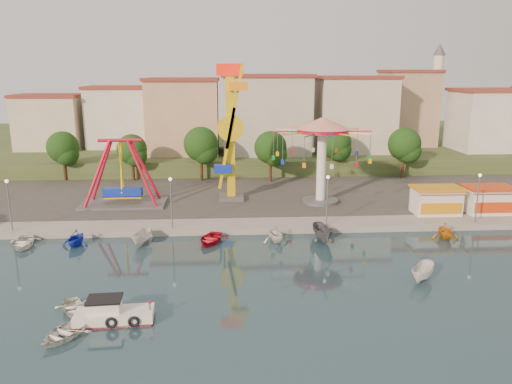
{
  "coord_description": "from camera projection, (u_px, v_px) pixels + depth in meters",
  "views": [
    {
      "loc": [
        -2.36,
        -36.28,
        16.29
      ],
      "look_at": [
        0.68,
        14.0,
        4.0
      ],
      "focal_mm": 35.0,
      "sensor_mm": 36.0,
      "label": 1
    }
  ],
  "objects": [
    {
      "name": "ground",
      "position": [
        258.0,
        284.0,
        39.18
      ],
      "size": [
        200.0,
        200.0,
        0.0
      ],
      "primitive_type": "plane",
      "color": "#152F3A",
      "rests_on": "ground"
    },
    {
      "name": "moored_boat_3",
      "position": [
        210.0,
        239.0,
        48.35
      ],
      "size": [
        3.86,
        4.58,
        0.81
      ],
      "primitive_type": "imported",
      "rotation": [
        0.0,
        0.0,
        -0.31
      ],
      "color": "#B60E21",
      "rests_on": "ground"
    },
    {
      "name": "moored_boat_2",
      "position": [
        142.0,
        237.0,
        47.9
      ],
      "size": [
        2.2,
        3.78,
        1.37
      ],
      "primitive_type": "imported",
      "rotation": [
        0.0,
        0.0,
        -0.26
      ],
      "color": "silver",
      "rests_on": "ground"
    },
    {
      "name": "wave_swinger",
      "position": [
        322.0,
        141.0,
        59.11
      ],
      "size": [
        11.6,
        11.6,
        10.4
      ],
      "color": "#59595E",
      "rests_on": "quay_deck"
    },
    {
      "name": "tree_3",
      "position": [
        271.0,
        148.0,
        71.43
      ],
      "size": [
        4.68,
        4.68,
        7.32
      ],
      "color": "#382314",
      "rests_on": "quay_deck"
    },
    {
      "name": "moored_boat_5",
      "position": [
        323.0,
        233.0,
        48.92
      ],
      "size": [
        1.99,
        4.18,
        1.56
      ],
      "primitive_type": "imported",
      "rotation": [
        0.0,
        0.0,
        0.12
      ],
      "color": "#505055",
      "rests_on": "ground"
    },
    {
      "name": "lamp_post_3",
      "position": [
        477.0,
        199.0,
        52.47
      ],
      "size": [
        0.14,
        0.14,
        5.0
      ],
      "primitive_type": "cylinder",
      "color": "#59595E",
      "rests_on": "quay_deck"
    },
    {
      "name": "building_0",
      "position": [
        32.0,
        118.0,
        79.78
      ],
      "size": [
        9.26,
        9.53,
        11.87
      ],
      "primitive_type": "cube",
      "color": "beige",
      "rests_on": "hill_terrace"
    },
    {
      "name": "building_6",
      "position": [
        493.0,
        113.0,
        86.9
      ],
      "size": [
        8.23,
        8.98,
        12.36
      ],
      "primitive_type": "cube",
      "color": "silver",
      "rests_on": "hill_terrace"
    },
    {
      "name": "moored_boat_0",
      "position": [
        23.0,
        243.0,
        47.31
      ],
      "size": [
        3.58,
        4.46,
        0.82
      ],
      "primitive_type": "imported",
      "rotation": [
        0.0,
        0.0,
        0.2
      ],
      "color": "white",
      "rests_on": "ground"
    },
    {
      "name": "rowboat_b",
      "position": [
        63.0,
        333.0,
        31.09
      ],
      "size": [
        3.86,
        4.24,
        0.72
      ],
      "primitive_type": "imported",
      "rotation": [
        0.0,
        0.0,
        -0.51
      ],
      "color": "white",
      "rests_on": "ground"
    },
    {
      "name": "moored_boat_7",
      "position": [
        445.0,
        231.0,
        49.64
      ],
      "size": [
        2.82,
        3.2,
        1.59
      ],
      "primitive_type": "imported",
      "rotation": [
        0.0,
        0.0,
        -0.07
      ],
      "color": "orange",
      "rests_on": "ground"
    },
    {
      "name": "lamp_post_2",
      "position": [
        327.0,
        202.0,
        51.53
      ],
      "size": [
        0.14,
        0.14,
        5.0
      ],
      "primitive_type": "cylinder",
      "color": "#59595E",
      "rests_on": "quay_deck"
    },
    {
      "name": "lamp_post_1",
      "position": [
        171.0,
        204.0,
        50.59
      ],
      "size": [
        0.14,
        0.14,
        5.0
      ],
      "primitive_type": "cylinder",
      "color": "#59595E",
      "rests_on": "quay_deck"
    },
    {
      "name": "building_4",
      "position": [
        346.0,
        120.0,
        89.12
      ],
      "size": [
        10.75,
        9.23,
        9.24
      ],
      "primitive_type": "cube",
      "color": "beige",
      "rests_on": "hill_terrace"
    },
    {
      "name": "cabin_motorboat",
      "position": [
        112.0,
        315.0,
        33.14
      ],
      "size": [
        5.24,
        2.29,
        1.8
      ],
      "rotation": [
        0.0,
        0.0,
        0.06
      ],
      "color": "white",
      "rests_on": "ground"
    },
    {
      "name": "kamikaze_tower",
      "position": [
        231.0,
        136.0,
        60.37
      ],
      "size": [
        3.67,
        3.1,
        16.5
      ],
      "color": "#59595E",
      "rests_on": "quay_deck"
    },
    {
      "name": "building_2",
      "position": [
        192.0,
        116.0,
        87.05
      ],
      "size": [
        11.95,
        9.28,
        11.23
      ],
      "primitive_type": "cube",
      "color": "tan",
      "rests_on": "hill_terrace"
    },
    {
      "name": "booth_left",
      "position": [
        436.0,
        200.0,
        55.9
      ],
      "size": [
        5.4,
        3.78,
        3.08
      ],
      "color": "white",
      "rests_on": "quay_deck"
    },
    {
      "name": "hill_terrace",
      "position": [
        237.0,
        144.0,
        103.8
      ],
      "size": [
        200.0,
        60.0,
        3.0
      ],
      "primitive_type": "cube",
      "color": "#384C26",
      "rests_on": "ground"
    },
    {
      "name": "minaret",
      "position": [
        436.0,
        92.0,
        90.69
      ],
      "size": [
        2.8,
        2.8,
        18.0
      ],
      "color": "silver",
      "rests_on": "hill_terrace"
    },
    {
      "name": "tree_1",
      "position": [
        132.0,
        149.0,
        72.16
      ],
      "size": [
        4.35,
        4.35,
        6.8
      ],
      "color": "#382314",
      "rests_on": "quay_deck"
    },
    {
      "name": "quay_deck",
      "position": [
        238.0,
        153.0,
        99.24
      ],
      "size": [
        200.0,
        100.0,
        0.6
      ],
      "primitive_type": "cube",
      "color": "#9E998E",
      "rests_on": "ground"
    },
    {
      "name": "tree_4",
      "position": [
        335.0,
        143.0,
        74.87
      ],
      "size": [
        4.86,
        4.86,
        7.6
      ],
      "color": "#382314",
      "rests_on": "quay_deck"
    },
    {
      "name": "building_5",
      "position": [
        423.0,
        115.0,
        87.86
      ],
      "size": [
        12.77,
        10.96,
        11.21
      ],
      "primitive_type": "cube",
      "color": "tan",
      "rests_on": "hill_terrace"
    },
    {
      "name": "tree_5",
      "position": [
        404.0,
        144.0,
        73.7
      ],
      "size": [
        4.83,
        4.83,
        7.54
      ],
      "color": "#382314",
      "rests_on": "quay_deck"
    },
    {
      "name": "booth_mid",
      "position": [
        488.0,
        199.0,
        56.25
      ],
      "size": [
        5.4,
        3.78,
        3.08
      ],
      "color": "white",
      "rests_on": "quay_deck"
    },
    {
      "name": "rowboat_a",
      "position": [
        74.0,
        308.0,
        34.48
      ],
      "size": [
        3.44,
        3.86,
        0.66
      ],
      "primitive_type": "imported",
      "rotation": [
        0.0,
        0.0,
        0.45
      ],
      "color": "white",
      "rests_on": "ground"
    },
    {
      "name": "building_1",
      "position": [
        116.0,
        124.0,
        86.03
      ],
      "size": [
        12.33,
        9.01,
        8.63
      ],
      "primitive_type": "cube",
      "color": "silver",
      "rests_on": "hill_terrace"
    },
    {
      "name": "tree_0",
      "position": [
        63.0,
        147.0,
        72.22
      ],
      "size": [
        4.6,
        4.6,
        7.19
      ],
      "color": "#382314",
      "rests_on": "quay_deck"
    },
    {
      "name": "skiff",
      "position": [
        423.0,
        273.0,
        39.53
      ],
      "size": [
        3.28,
        3.67,
        1.39
      ],
      "primitive_type": "imported",
      "rotation": [
        0.0,
        0.0,
        -0.66
      ],
      "color": "white",
      "rests_on": "ground"
    },
    {
      "name": "tree_2",
      "position": [
        201.0,
        144.0,
        72.15
      ],
      "size": [
        5.02,
        5.02,
        7.85
      ],
      "color": "#382314",
      "rests_on": "quay_deck"
    },
    {
      "name": "pirate_ship_ride",
      "position": [
        122.0,
        174.0,
        58.95
      ],
      "size": [
        10.0,
        5.0,
        8.0
      ],
      "color": "#59595E",
      "rests_on": "quay_deck"
    },
    {
      "name": "building_3",
      "position": [
        272.0,
        123.0,
        85.04
      ],
      "size": [
        12.59,
        10.5,
        9.2
      ],
      "primitive_type": "cube",
      "color": "beige",
      "rests_on": "hill_terrace"
    },
    {
      "name": "moored_boat_4",
      "position": [
        276.0,
        234.0,
        48.64
      ],
      "size": [
        3.34,
        3.62,
        1.58
      ],
      "primitive_type": "imported",
      "rotation": [
        0.0,
        0.0,
        0.29
      ],
      "color": "silver",
      "rests_on": "ground"
    },
    {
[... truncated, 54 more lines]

